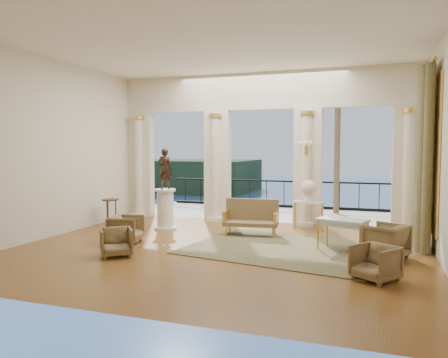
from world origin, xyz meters
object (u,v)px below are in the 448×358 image
at_px(armchair_b, 375,261).
at_px(game_table, 343,222).
at_px(side_table, 110,203).
at_px(pedestal, 165,210).
at_px(armchair_a, 116,241).
at_px(statue, 165,169).
at_px(settee, 251,217).
at_px(console_table, 308,206).
at_px(armchair_c, 386,239).
at_px(armchair_d, 126,228).

xyz_separation_m(armchair_b, game_table, (-0.68, 2.02, 0.30)).
bearing_deg(side_table, game_table, -8.64).
distance_m(armchair_b, pedestal, 6.27).
xyz_separation_m(armchair_a, armchair_b, (5.11, -0.01, 0.01)).
bearing_deg(statue, settee, 172.24).
xyz_separation_m(settee, game_table, (2.38, -1.10, 0.18)).
distance_m(armchair_a, statue, 3.32).
xyz_separation_m(armchair_a, console_table, (3.36, 4.26, 0.34)).
bearing_deg(armchair_c, armchair_b, 18.74).
bearing_deg(pedestal, console_table, 18.47).
distance_m(settee, console_table, 1.75).
relative_size(statue, side_table, 1.43).
bearing_deg(armchair_d, statue, -13.97).
distance_m(statue, side_table, 2.04).
distance_m(armchair_d, settee, 3.20).
height_order(armchair_a, statue, statue).
bearing_deg(armchair_c, game_table, -85.22).
relative_size(armchair_b, console_table, 0.74).
height_order(armchair_c, pedestal, pedestal).
bearing_deg(armchair_b, pedestal, -173.41).
xyz_separation_m(armchair_b, console_table, (-1.75, 4.27, 0.33)).
bearing_deg(settee, game_table, -32.09).
distance_m(armchair_b, statue, 6.41).
relative_size(armchair_a, armchair_b, 0.97).
xyz_separation_m(pedestal, side_table, (-1.77, 0.00, 0.13)).
distance_m(game_table, statue, 5.02).
relative_size(armchair_b, armchair_d, 0.92).
bearing_deg(game_table, armchair_a, -137.23).
bearing_deg(armchair_c, side_table, -74.63).
relative_size(armchair_a, settee, 0.44).
height_order(armchair_b, side_table, side_table).
distance_m(game_table, pedestal, 4.91).
height_order(armchair_b, armchair_d, armchair_d).
bearing_deg(armchair_d, pedestal, -13.97).
bearing_deg(settee, armchair_d, -149.96).
height_order(pedestal, side_table, pedestal).
bearing_deg(side_table, statue, -0.00).
bearing_deg(console_table, armchair_a, -110.16).
bearing_deg(armchair_a, armchair_d, 74.98).
relative_size(armchair_c, game_table, 0.67).
bearing_deg(game_table, statue, -173.33).
relative_size(armchair_c, pedestal, 0.69).
height_order(armchair_c, console_table, console_table).
bearing_deg(settee, console_table, 34.10).
distance_m(settee, pedestal, 2.44).
distance_m(armchair_d, statue, 2.27).
bearing_deg(game_table, armchair_d, -151.89).
bearing_deg(pedestal, armchair_d, -93.36).
bearing_deg(game_table, pedestal, -173.33).
height_order(statue, console_table, statue).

